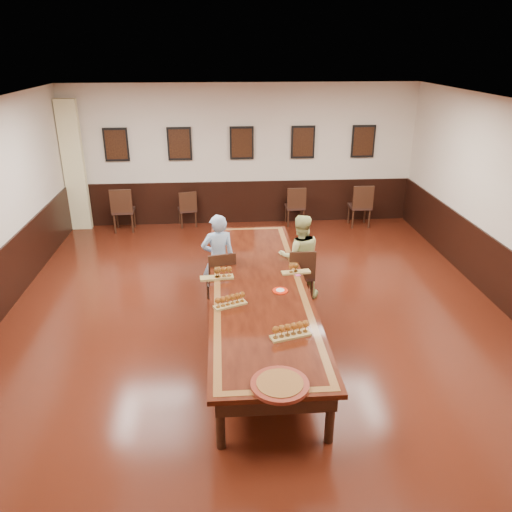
{
  "coord_description": "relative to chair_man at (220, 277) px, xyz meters",
  "views": [
    {
      "loc": [
        -0.51,
        -6.43,
        3.96
      ],
      "look_at": [
        0.0,
        0.5,
        1.0
      ],
      "focal_mm": 35.0,
      "sensor_mm": 36.0,
      "label": 1
    }
  ],
  "objects": [
    {
      "name": "curtain",
      "position": [
        -3.19,
        3.89,
        0.98
      ],
      "size": [
        0.45,
        0.18,
        2.9
      ],
      "primitive_type": "cube",
      "color": "beige",
      "rests_on": "floor"
    },
    {
      "name": "wall_back",
      "position": [
        0.56,
        4.08,
        1.13
      ],
      "size": [
        8.0,
        0.02,
        3.2
      ],
      "primitive_type": "cube",
      "color": "beige",
      "rests_on": "floor"
    },
    {
      "name": "chair_man",
      "position": [
        0.0,
        0.0,
        0.0
      ],
      "size": [
        0.53,
        0.56,
        0.94
      ],
      "primitive_type": null,
      "rotation": [
        0.0,
        0.0,
        3.35
      ],
      "color": "black",
      "rests_on": "floor"
    },
    {
      "name": "posters",
      "position": [
        0.56,
        4.0,
        1.43
      ],
      "size": [
        6.14,
        0.04,
        0.74
      ],
      "color": "black",
      "rests_on": "wall_back"
    },
    {
      "name": "flight_a",
      "position": [
        -0.0,
        -0.66,
        0.37
      ],
      "size": [
        0.51,
        0.2,
        0.18
      ],
      "color": "olive",
      "rests_on": "conference_table"
    },
    {
      "name": "person_man",
      "position": [
        -0.02,
        0.1,
        0.28
      ],
      "size": [
        0.61,
        0.46,
        1.5
      ],
      "primitive_type": "imported",
      "rotation": [
        0.0,
        0.0,
        3.35
      ],
      "color": "#497DB8",
      "rests_on": "floor"
    },
    {
      "name": "chair_woman",
      "position": [
        1.33,
        0.06,
        -0.01
      ],
      "size": [
        0.43,
        0.47,
        0.92
      ],
      "primitive_type": null,
      "rotation": [
        0.0,
        0.0,
        3.15
      ],
      "color": "black",
      "rests_on": "floor"
    },
    {
      "name": "flight_b",
      "position": [
        1.14,
        -0.56,
        0.36
      ],
      "size": [
        0.45,
        0.19,
        0.16
      ],
      "color": "olive",
      "rests_on": "conference_table"
    },
    {
      "name": "floor",
      "position": [
        0.56,
        -0.93,
        -0.48
      ],
      "size": [
        8.0,
        10.0,
        0.02
      ],
      "primitive_type": "cube",
      "color": "black",
      "rests_on": "ground"
    },
    {
      "name": "ceiling",
      "position": [
        0.56,
        -0.93,
        2.74
      ],
      "size": [
        8.0,
        10.0,
        0.02
      ],
      "primitive_type": "cube",
      "color": "white",
      "rests_on": "floor"
    },
    {
      "name": "pink_phone",
      "position": [
        1.16,
        -0.6,
        0.29
      ],
      "size": [
        0.12,
        0.16,
        0.01
      ],
      "primitive_type": "cube",
      "rotation": [
        0.0,
        0.0,
        0.38
      ],
      "color": "#CE4489",
      "rests_on": "conference_table"
    },
    {
      "name": "spare_chair_d",
      "position": [
        3.28,
        3.59,
        0.04
      ],
      "size": [
        0.47,
        0.52,
        1.01
      ],
      "primitive_type": null,
      "rotation": [
        0.0,
        0.0,
        3.14
      ],
      "color": "black",
      "rests_on": "floor"
    },
    {
      "name": "flight_d",
      "position": [
        0.83,
        -2.33,
        0.37
      ],
      "size": [
        0.52,
        0.29,
        0.18
      ],
      "color": "olive",
      "rests_on": "conference_table"
    },
    {
      "name": "carved_platter",
      "position": [
        0.59,
        -3.25,
        0.3
      ],
      "size": [
        0.61,
        0.61,
        0.05
      ],
      "color": "#5F1B13",
      "rests_on": "conference_table"
    },
    {
      "name": "spare_chair_c",
      "position": [
        1.78,
        3.79,
        -0.0
      ],
      "size": [
        0.45,
        0.49,
        0.94
      ],
      "primitive_type": null,
      "rotation": [
        0.0,
        0.0,
        3.17
      ],
      "color": "black",
      "rests_on": "floor"
    },
    {
      "name": "spare_chair_a",
      "position": [
        -2.17,
        3.66,
        0.04
      ],
      "size": [
        0.5,
        0.54,
        1.02
      ],
      "primitive_type": null,
      "rotation": [
        0.0,
        0.0,
        3.18
      ],
      "color": "black",
      "rests_on": "floor"
    },
    {
      "name": "flight_c",
      "position": [
        0.13,
        -1.52,
        0.36
      ],
      "size": [
        0.47,
        0.31,
        0.17
      ],
      "color": "olive",
      "rests_on": "conference_table"
    },
    {
      "name": "wainscoting",
      "position": [
        0.56,
        -0.93,
        0.03
      ],
      "size": [
        8.0,
        10.0,
        1.0
      ],
      "color": "black",
      "rests_on": "floor"
    },
    {
      "name": "conference_table",
      "position": [
        0.56,
        -0.93,
        0.14
      ],
      "size": [
        1.4,
        5.0,
        0.76
      ],
      "color": "black",
      "rests_on": "floor"
    },
    {
      "name": "person_woman",
      "position": [
        1.33,
        0.16,
        0.25
      ],
      "size": [
        0.72,
        0.56,
        1.44
      ],
      "primitive_type": "imported",
      "rotation": [
        0.0,
        0.0,
        3.15
      ],
      "color": "#CBD283",
      "rests_on": "floor"
    },
    {
      "name": "red_plate_grp",
      "position": [
        0.85,
        -1.15,
        0.29
      ],
      "size": [
        0.22,
        0.22,
        0.03
      ],
      "color": "red",
      "rests_on": "conference_table"
    },
    {
      "name": "spare_chair_b",
      "position": [
        -0.75,
        3.88,
        -0.04
      ],
      "size": [
        0.49,
        0.52,
        0.86
      ],
      "primitive_type": null,
      "rotation": [
        0.0,
        0.0,
        3.36
      ],
      "color": "black",
      "rests_on": "floor"
    }
  ]
}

